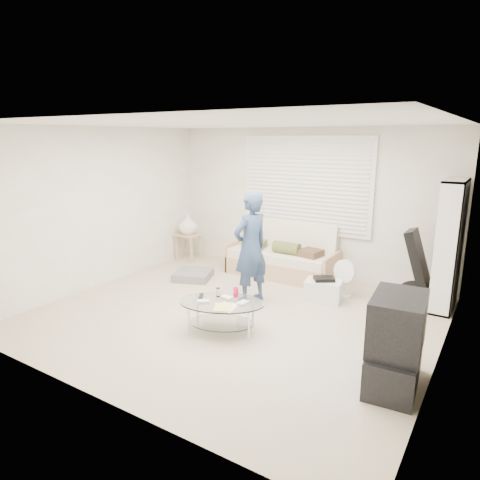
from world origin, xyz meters
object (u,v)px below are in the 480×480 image
Objects in this scene: tv_unit at (395,343)px; coffee_table at (222,307)px; bookshelf at (449,246)px; futon_sofa at (282,259)px.

coffee_table is (-2.05, 0.08, -0.13)m from tv_unit.
bookshelf is at bearing 46.31° from coffee_table.
bookshelf reaches higher than tv_unit.
futon_sofa is 3.46m from tv_unit.
coffee_table is (0.38, -2.37, 0.01)m from futon_sofa.
bookshelf reaches higher than futon_sofa.
bookshelf is 3.21m from coffee_table.
futon_sofa is 1.54× the size of coffee_table.
bookshelf is (2.56, -0.09, 0.60)m from futon_sofa.
bookshelf is 1.47× the size of coffee_table.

